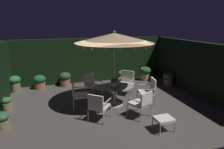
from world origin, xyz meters
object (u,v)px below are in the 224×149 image
at_px(patio_chair_southeast, 78,93).
at_px(potted_plant_back_left, 169,78).
at_px(patio_chair_east, 92,83).
at_px(potted_plant_right_far, 145,73).
at_px(centerpiece_planter, 114,82).
at_px(patio_chair_southwest, 142,102).
at_px(patio_dining_table, 114,91).
at_px(potted_plant_back_center, 15,83).
at_px(patio_chair_north, 149,89).
at_px(potted_plant_left_far, 7,103).
at_px(ottoman_footrest, 164,119).
at_px(patio_chair_south, 98,105).
at_px(potted_plant_front_corner, 65,79).
at_px(patio_umbrella, 114,38).
at_px(potted_plant_left_near, 2,120).
at_px(patio_chair_northeast, 126,81).
at_px(potted_plant_right_near, 40,81).
at_px(potted_plant_back_right, 122,76).

height_order(patio_chair_southeast, potted_plant_back_left, patio_chair_southeast).
relative_size(patio_chair_east, potted_plant_right_far, 1.31).
distance_m(centerpiece_planter, patio_chair_southwest, 1.31).
height_order(patio_dining_table, potted_plant_back_center, patio_dining_table).
bearing_deg(potted_plant_right_far, potted_plant_back_left, -58.81).
height_order(patio_dining_table, patio_chair_north, patio_chair_north).
relative_size(patio_chair_southwest, potted_plant_back_left, 1.42).
relative_size(potted_plant_left_far, potted_plant_right_far, 0.65).
bearing_deg(patio_dining_table, ottoman_footrest, -68.95).
bearing_deg(potted_plant_back_center, patio_dining_table, -35.08).
height_order(patio_chair_south, potted_plant_left_far, patio_chair_south).
xyz_separation_m(ottoman_footrest, potted_plant_front_corner, (-2.52, 5.16, 0.01)).
xyz_separation_m(patio_dining_table, potted_plant_back_center, (-3.95, 2.77, -0.16)).
distance_m(patio_chair_north, potted_plant_back_center, 6.10).
xyz_separation_m(patio_umbrella, potted_plant_front_corner, (-1.68, 2.97, -2.21)).
relative_size(patio_dining_table, potted_plant_front_corner, 2.22).
distance_m(centerpiece_planter, potted_plant_left_near, 3.79).
bearing_deg(patio_chair_north, patio_chair_northeast, 108.84).
bearing_deg(potted_plant_left_far, patio_chair_southwest, -23.36).
height_order(patio_umbrella, patio_chair_north, patio_umbrella).
relative_size(potted_plant_left_far, potted_plant_left_near, 0.96).
bearing_deg(potted_plant_back_center, patio_chair_south, -51.11).
relative_size(potted_plant_right_near, potted_plant_right_far, 0.90).
xyz_separation_m(potted_plant_back_center, potted_plant_left_far, (0.05, -2.07, -0.15)).
bearing_deg(potted_plant_right_far, centerpiece_planter, -133.33).
bearing_deg(potted_plant_front_corner, potted_plant_left_far, -134.45).
height_order(patio_chair_southeast, potted_plant_left_near, patio_chair_southeast).
distance_m(patio_chair_north, potted_plant_right_near, 5.28).
bearing_deg(patio_dining_table, patio_chair_north, -11.33).
height_order(potted_plant_right_far, potted_plant_front_corner, potted_plant_right_far).
bearing_deg(patio_chair_south, ottoman_footrest, -33.76).
relative_size(patio_chair_south, potted_plant_left_far, 1.95).
distance_m(patio_chair_north, patio_chair_southwest, 1.23).
relative_size(potted_plant_right_near, potted_plant_front_corner, 0.97).
distance_m(centerpiece_planter, patio_chair_southeast, 1.39).
xyz_separation_m(patio_chair_north, patio_chair_southeast, (-2.69, 0.41, -0.01)).
height_order(patio_umbrella, potted_plant_back_center, patio_umbrella).
height_order(ottoman_footrest, potted_plant_back_right, potted_plant_back_right).
bearing_deg(ottoman_footrest, potted_plant_front_corner, 116.09).
bearing_deg(potted_plant_right_near, patio_chair_north, -36.63).
xyz_separation_m(patio_chair_north, patio_chair_southwest, (-0.76, -0.96, -0.04)).
xyz_separation_m(patio_chair_northeast, potted_plant_back_right, (0.46, 1.84, -0.29)).
xyz_separation_m(patio_umbrella, patio_chair_northeast, (0.89, 1.04, -2.00)).
bearing_deg(patio_chair_south, potted_plant_left_far, 149.98).
bearing_deg(potted_plant_right_near, potted_plant_right_far, -1.58).
xyz_separation_m(patio_chair_southeast, potted_plant_back_left, (4.75, 1.38, -0.23)).
xyz_separation_m(centerpiece_planter, ottoman_footrest, (0.90, -2.02, -0.62)).
height_order(patio_chair_southwest, potted_plant_left_far, patio_chair_southwest).
height_order(patio_chair_southeast, potted_plant_left_far, patio_chair_southeast).
distance_m(patio_dining_table, potted_plant_back_right, 3.19).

